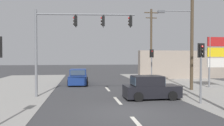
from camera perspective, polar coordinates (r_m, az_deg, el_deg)
The scene contains 13 objects.
ground_plane at distance 11.13m, azimuth 4.18°, elevation -12.74°, with size 140.00×140.00×0.00m, color #3A3A3D.
lane_dash_near at distance 9.26m, azimuth 6.99°, elevation -15.68°, with size 0.20×2.40×0.01m, color silver.
lane_dash_mid at distance 14.00m, azimuth 1.46°, elevation -9.76°, with size 0.20×2.40×0.01m, color silver.
lane_dash_far at distance 18.87m, azimuth -1.16°, elevation -6.83°, with size 0.20×2.40×0.01m, color silver.
utility_pole_midground_right at distance 19.40m, azimuth 19.77°, elevation 7.86°, with size 3.78×0.55×9.12m.
utility_pole_background_right at distance 27.98m, azimuth 10.20°, elevation 5.34°, with size 1.80×0.26×8.78m.
traffic_signal_mast at distance 15.44m, azimuth -10.70°, elevation 7.48°, with size 6.86×0.98×6.00m.
pedestal_signal_right_kerb at distance 13.75m, azimuth 22.24°, elevation 0.05°, with size 0.44×0.29×3.56m.
pedestal_signal_far_median at distance 23.01m, azimuth 10.32°, elevation 0.67°, with size 0.44×0.29×3.56m.
shopping_plaza_sign at distance 22.04m, azimuth 25.98°, elevation 1.98°, with size 2.10×0.16×4.60m.
shopfront_wall_far at distance 29.71m, azimuth 18.30°, elevation -0.39°, with size 12.00×1.00×3.60m, color #A39384.
hatchback_receding_far at distance 14.69m, azimuth 9.96°, elevation -6.49°, with size 3.66×1.81×1.53m.
sedan_kerbside_parked at distance 22.33m, azimuth -8.79°, elevation -3.75°, with size 2.04×4.31×1.56m.
Camera 1 is at (-2.36, -10.52, 2.73)m, focal length 35.00 mm.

